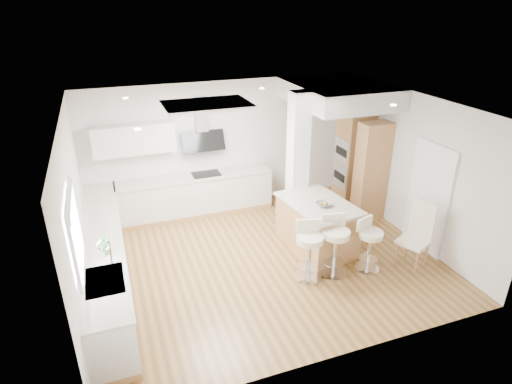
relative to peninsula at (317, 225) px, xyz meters
name	(u,v)px	position (x,y,z in m)	size (l,w,h in m)	color
ground	(264,259)	(-1.07, -0.06, -0.48)	(6.00, 6.00, 0.00)	olive
ceiling	(264,259)	(-1.07, -0.06, -0.48)	(6.00, 5.00, 0.02)	silver
wall_back	(224,145)	(-1.07, 2.44, 0.92)	(6.00, 0.04, 2.80)	silver
wall_left	(76,218)	(-4.07, -0.06, 0.92)	(0.04, 5.00, 2.80)	silver
wall_right	(411,167)	(1.93, -0.06, 0.92)	(0.04, 5.00, 2.80)	silver
skylight	(207,105)	(-1.86, 0.54, 2.29)	(4.10, 2.10, 0.06)	white
window_left	(74,228)	(-4.03, -0.96, 1.22)	(0.06, 1.28, 1.07)	white
doorway_right	(428,199)	(1.90, -0.66, 0.52)	(0.05, 1.00, 2.10)	#413A33
counter_left	(106,259)	(-3.77, 0.17, -0.02)	(0.63, 4.50, 1.35)	tan
counter_back	(188,185)	(-1.99, 2.16, 0.22)	(3.62, 0.63, 2.50)	tan
pillar	(298,163)	(-0.02, 0.89, 0.92)	(0.35, 0.35, 2.80)	white
soffit	(338,93)	(1.03, 1.34, 2.12)	(1.78, 2.20, 0.40)	silver
oven_column	(360,165)	(1.60, 1.16, 0.57)	(0.63, 1.21, 2.10)	tan
peninsula	(317,225)	(0.00, 0.00, 0.00)	(1.22, 1.67, 1.02)	tan
bar_stool_a	(309,248)	(-0.59, -0.84, 0.11)	(0.57, 0.57, 1.05)	silver
bar_stool_b	(335,243)	(-0.12, -0.87, 0.13)	(0.57, 0.57, 1.08)	silver
bar_stool_c	(369,242)	(0.50, -0.96, 0.06)	(0.55, 0.55, 0.96)	silver
dining_chair	(418,232)	(1.38, -1.10, 0.17)	(0.62, 0.62, 1.21)	#EFE7C2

